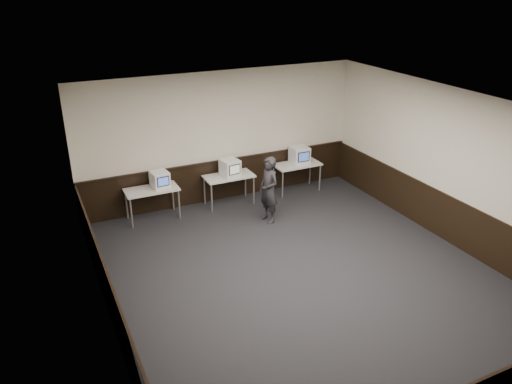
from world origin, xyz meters
TOP-DOWN VIEW (x-y plane):
  - floor at (0.00, 0.00)m, footprint 8.00×8.00m
  - ceiling at (0.00, 0.00)m, footprint 8.00×8.00m
  - back_wall at (0.00, 4.00)m, footprint 7.00×0.00m
  - front_wall at (0.00, -4.00)m, footprint 7.00×0.00m
  - left_wall at (-3.50, 0.00)m, footprint 0.00×8.00m
  - right_wall at (3.50, 0.00)m, footprint 0.00×8.00m
  - wainscot_back at (0.00, 3.98)m, footprint 6.98×0.04m
  - wainscot_left at (-3.48, 0.00)m, footprint 0.04×7.98m
  - wainscot_right at (3.48, 0.00)m, footprint 0.04×7.98m
  - wainscot_rail at (0.00, 3.96)m, footprint 6.98×0.06m
  - desk_left at (-1.90, 3.60)m, footprint 1.20×0.60m
  - desk_center at (0.00, 3.60)m, footprint 1.20×0.60m
  - desk_right at (1.90, 3.60)m, footprint 1.20×0.60m
  - emac_left at (-1.69, 3.61)m, footprint 0.42×0.45m
  - emac_center at (0.03, 3.59)m, footprint 0.46×0.48m
  - emac_right at (1.98, 3.64)m, footprint 0.45×0.48m
  - person at (0.46, 2.36)m, footprint 0.45×0.61m

SIDE VIEW (x-z plane):
  - floor at x=0.00m, z-range 0.00..0.00m
  - wainscot_back at x=0.00m, z-range 0.00..1.00m
  - wainscot_left at x=-3.48m, z-range 0.00..1.00m
  - wainscot_right at x=3.48m, z-range 0.00..1.00m
  - desk_left at x=-1.90m, z-range 0.30..1.05m
  - desk_center at x=0.00m, z-range 0.30..1.05m
  - desk_right at x=1.90m, z-range 0.30..1.05m
  - person at x=0.46m, z-range 0.00..1.55m
  - emac_left at x=-1.69m, z-range 0.75..1.13m
  - emac_center at x=0.03m, z-range 0.75..1.16m
  - emac_right at x=1.98m, z-range 0.75..1.18m
  - wainscot_rail at x=0.00m, z-range 1.00..1.04m
  - back_wall at x=0.00m, z-range -1.90..5.10m
  - front_wall at x=0.00m, z-range -1.90..5.10m
  - left_wall at x=-3.50m, z-range -2.40..5.60m
  - right_wall at x=3.50m, z-range -2.40..5.60m
  - ceiling at x=0.00m, z-range 3.20..3.20m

